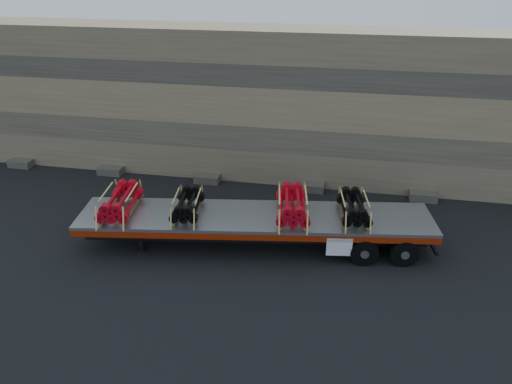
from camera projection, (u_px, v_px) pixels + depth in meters
ground at (247, 236)px, 19.37m from camera, size 120.00×120.00×0.00m
rock_wall at (276, 104)px, 23.64m from camera, size 44.00×3.00×7.00m
trailer at (255, 230)px, 18.50m from camera, size 13.12×4.46×1.29m
bundle_front at (120, 202)px, 18.24m from camera, size 1.50×2.47×0.82m
bundle_midfront at (188, 205)px, 18.17m from camera, size 1.29×2.11×0.70m
bundle_midrear at (292, 205)px, 18.00m from camera, size 1.52×2.48×0.83m
bundle_rear at (354, 208)px, 17.94m from camera, size 1.34×2.19×0.73m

